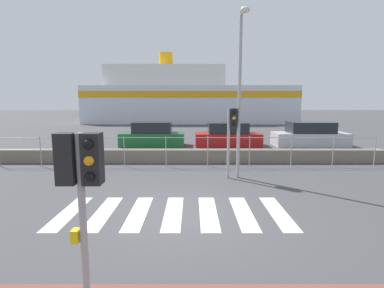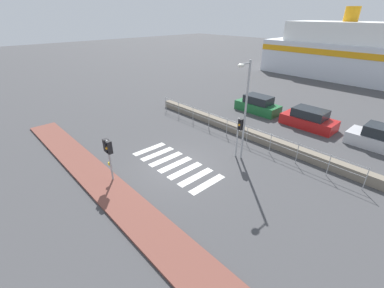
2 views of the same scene
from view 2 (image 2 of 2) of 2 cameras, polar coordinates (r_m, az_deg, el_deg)
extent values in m
plane|color=#424244|center=(15.34, -3.15, -4.96)|extent=(160.00, 160.00, 0.00)
cube|color=brown|center=(13.56, -16.78, -10.80)|extent=(24.00, 1.80, 0.12)
cube|color=silver|center=(17.43, -9.41, -1.11)|extent=(0.45, 2.40, 0.01)
cube|color=silver|center=(16.77, -7.67, -2.18)|extent=(0.45, 2.40, 0.01)
cube|color=silver|center=(16.13, -5.79, -3.33)|extent=(0.45, 2.40, 0.01)
cube|color=silver|center=(15.51, -3.76, -4.58)|extent=(0.45, 2.40, 0.01)
cube|color=silver|center=(14.93, -1.55, -5.91)|extent=(0.45, 2.40, 0.01)
cube|color=silver|center=(14.37, 0.85, -7.35)|extent=(0.45, 2.40, 0.01)
cube|color=silver|center=(13.86, 3.45, -8.88)|extent=(0.45, 2.40, 0.01)
cube|color=slate|center=(19.39, 11.40, 2.70)|extent=(18.26, 0.55, 0.60)
cylinder|color=#9EA0A3|center=(18.36, 10.03, 4.69)|extent=(16.43, 0.03, 0.03)
cylinder|color=#9EA0A3|center=(18.56, 9.90, 3.17)|extent=(16.43, 0.03, 0.03)
cylinder|color=#9EA0A3|center=(24.06, -5.80, 8.87)|extent=(0.04, 0.04, 1.33)
cylinder|color=#9EA0A3|center=(22.70, -2.96, 7.85)|extent=(0.04, 0.04, 1.33)
cylinder|color=#9EA0A3|center=(21.41, 0.22, 6.68)|extent=(0.04, 0.04, 1.33)
cylinder|color=#9EA0A3|center=(20.21, 3.77, 5.34)|extent=(0.04, 0.04, 1.33)
cylinder|color=#9EA0A3|center=(19.10, 7.74, 3.82)|extent=(0.04, 0.04, 1.33)
cylinder|color=#9EA0A3|center=(18.11, 12.15, 2.10)|extent=(0.04, 0.04, 1.33)
cylinder|color=#9EA0A3|center=(17.26, 17.02, 0.18)|extent=(0.04, 0.04, 1.33)
cylinder|color=#9EA0A3|center=(16.56, 22.34, -1.92)|extent=(0.04, 0.04, 1.33)
cylinder|color=#9EA0A3|center=(16.05, 28.09, -4.16)|extent=(0.04, 0.04, 1.33)
cylinder|color=#9EA0A3|center=(15.73, 34.17, -6.47)|extent=(0.04, 0.04, 1.33)
cylinder|color=#9EA0A3|center=(14.08, -17.72, -3.70)|extent=(0.10, 0.10, 2.46)
cube|color=black|center=(13.80, -18.55, -0.25)|extent=(0.24, 0.24, 0.68)
sphere|color=black|center=(13.76, -18.16, 0.71)|extent=(0.13, 0.13, 0.13)
sphere|color=orange|center=(13.85, -18.04, -0.07)|extent=(0.13, 0.13, 0.13)
sphere|color=black|center=(13.94, -17.91, -0.84)|extent=(0.13, 0.13, 0.13)
cube|color=black|center=(13.52, -17.92, -0.73)|extent=(0.24, 0.24, 0.68)
sphere|color=black|center=(13.38, -18.57, -0.12)|extent=(0.13, 0.13, 0.13)
sphere|color=orange|center=(13.47, -18.44, -0.92)|extent=(0.13, 0.13, 0.13)
sphere|color=black|center=(13.57, -18.31, -1.71)|extent=(0.13, 0.13, 0.13)
cube|color=yellow|center=(14.25, -17.82, -4.15)|extent=(0.10, 0.14, 0.18)
cylinder|color=#9EA0A3|center=(16.02, 9.99, 1.37)|extent=(0.10, 0.10, 2.58)
cube|color=black|center=(15.55, 10.76, 4.32)|extent=(0.24, 0.24, 0.68)
sphere|color=black|center=(15.36, 10.51, 4.92)|extent=(0.13, 0.13, 0.13)
sphere|color=orange|center=(15.44, 10.45, 4.19)|extent=(0.13, 0.13, 0.13)
sphere|color=black|center=(15.52, 10.38, 3.48)|extent=(0.13, 0.13, 0.13)
cylinder|color=#9EA0A3|center=(15.22, 11.74, 6.71)|extent=(0.12, 0.12, 5.95)
cylinder|color=#9EA0A3|center=(14.19, 11.86, 17.10)|extent=(0.07, 0.79, 0.07)
ellipsoid|color=silver|center=(13.88, 10.83, 16.77)|extent=(0.32, 0.42, 0.19)
cube|color=silver|center=(42.40, 34.14, 14.76)|extent=(26.30, 8.66, 4.60)
cube|color=white|center=(42.92, 31.26, 20.49)|extent=(14.73, 6.93, 2.53)
cube|color=orange|center=(38.06, 32.84, 16.17)|extent=(26.30, 0.08, 0.74)
cylinder|color=orange|center=(42.87, 32.00, 23.30)|extent=(1.80, 1.80, 1.80)
cube|color=#1E6633|center=(24.50, 14.33, 7.88)|extent=(4.00, 1.71, 0.83)
cube|color=#1E2328|center=(24.27, 14.54, 9.56)|extent=(2.40, 1.51, 0.68)
cube|color=#B21919|center=(22.47, 24.42, 4.48)|extent=(4.09, 1.89, 0.82)
cube|color=#1E2328|center=(22.23, 24.78, 6.25)|extent=(2.46, 1.66, 0.67)
camera|label=1|loc=(11.21, -33.09, -5.74)|focal=28.00mm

